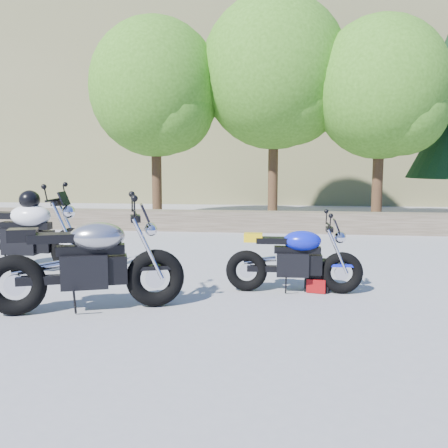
{
  "coord_description": "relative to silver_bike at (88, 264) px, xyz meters",
  "views": [
    {
      "loc": [
        1.15,
        -6.76,
        1.74
      ],
      "look_at": [
        0.2,
        1.0,
        0.75
      ],
      "focal_mm": 40.0,
      "sensor_mm": 36.0,
      "label": 1
    }
  ],
  "objects": [
    {
      "name": "stone_wall",
      "position": [
        1.1,
        6.83,
        -0.31
      ],
      "size": [
        22.0,
        0.55,
        0.5
      ],
      "primitive_type": "cube",
      "color": "brown",
      "rests_on": "ground"
    },
    {
      "name": "tree_decid_left",
      "position": [
        -1.29,
        8.47,
        3.08
      ],
      "size": [
        3.67,
        3.67,
        5.62
      ],
      "color": "#382314",
      "rests_on": "ground"
    },
    {
      "name": "silver_bike",
      "position": [
        0.0,
        0.0,
        0.0
      ],
      "size": [
        2.2,
        1.0,
        1.14
      ],
      "rotation": [
        0.0,
        0.0,
        0.34
      ],
      "color": "black",
      "rests_on": "ground"
    },
    {
      "name": "tree_decid_mid",
      "position": [
        2.01,
        8.87,
        3.48
      ],
      "size": [
        4.08,
        4.08,
        6.24
      ],
      "color": "#382314",
      "rests_on": "ground"
    },
    {
      "name": "ground",
      "position": [
        1.1,
        1.33,
        -0.56
      ],
      "size": [
        90.0,
        90.0,
        0.0
      ],
      "primitive_type": "plane",
      "color": "gray",
      "rests_on": "ground"
    },
    {
      "name": "blue_bike",
      "position": [
        2.39,
        1.12,
        -0.11
      ],
      "size": [
        1.81,
        0.58,
        0.91
      ],
      "rotation": [
        0.0,
        0.0,
        0.02
      ],
      "color": "black",
      "rests_on": "ground"
    },
    {
      "name": "hillside",
      "position": [
        4.1,
        29.33,
        6.94
      ],
      "size": [
        80.0,
        30.0,
        15.0
      ],
      "primitive_type": "cube",
      "color": "olive",
      "rests_on": "ground"
    },
    {
      "name": "backpack",
      "position": [
        2.7,
        1.22,
        -0.35
      ],
      "size": [
        0.36,
        0.32,
        0.43
      ],
      "rotation": [
        0.0,
        0.0,
        -0.2
      ],
      "color": "black",
      "rests_on": "ground"
    },
    {
      "name": "tree_decid_right",
      "position": [
        4.81,
        8.27,
        2.94
      ],
      "size": [
        3.54,
        3.54,
        5.41
      ],
      "color": "#382314",
      "rests_on": "ground"
    },
    {
      "name": "white_bike",
      "position": [
        -1.82,
        1.85,
        0.08
      ],
      "size": [
        2.33,
        0.74,
        1.29
      ],
      "rotation": [
        0.0,
        0.0,
        0.0
      ],
      "color": "black",
      "rests_on": "ground"
    }
  ]
}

